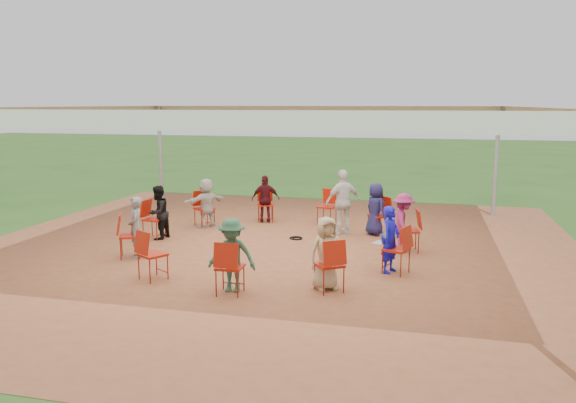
% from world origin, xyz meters
% --- Properties ---
extents(ground, '(80.00, 80.00, 0.00)m').
position_xyz_m(ground, '(0.00, 0.00, 0.00)').
color(ground, '#264D18').
rests_on(ground, ground).
extents(dirt_patch, '(13.00, 13.00, 0.00)m').
position_xyz_m(dirt_patch, '(0.00, 0.00, 0.01)').
color(dirt_patch, brown).
rests_on(dirt_patch, ground).
extents(tent, '(10.33, 10.33, 3.00)m').
position_xyz_m(tent, '(0.00, 0.00, 2.37)').
color(tent, '#B2B2B7').
rests_on(tent, ground).
extents(chair_0, '(0.57, 0.56, 0.90)m').
position_xyz_m(chair_0, '(2.67, -1.10, 0.45)').
color(chair_0, '#A21706').
rests_on(chair_0, ground).
extents(chair_1, '(0.51, 0.49, 0.90)m').
position_xyz_m(chair_1, '(2.84, 0.52, 0.45)').
color(chair_1, '#A21706').
rests_on(chair_1, ground).
extents(chair_2, '(0.61, 0.61, 0.90)m').
position_xyz_m(chair_2, '(2.11, 1.97, 0.45)').
color(chair_2, '#A21706').
rests_on(chair_2, ground).
extents(chair_3, '(0.52, 0.53, 0.90)m').
position_xyz_m(chair_3, '(0.71, 2.80, 0.45)').
color(chair_3, '#A21706').
rests_on(chair_3, ground).
extents(chair_4, '(0.54, 0.55, 0.90)m').
position_xyz_m(chair_4, '(-0.91, 2.74, 0.45)').
color(chair_4, '#A21706').
rests_on(chair_4, ground).
extents(chair_5, '(0.61, 0.60, 0.90)m').
position_xyz_m(chair_5, '(-2.25, 1.81, 0.45)').
color(chair_5, '#A21706').
rests_on(chair_5, ground).
extents(chair_6, '(0.48, 0.46, 0.90)m').
position_xyz_m(chair_6, '(-2.87, 0.31, 0.45)').
color(chair_6, '#A21706').
rests_on(chair_6, ground).
extents(chair_7, '(0.58, 0.57, 0.90)m').
position_xyz_m(chair_7, '(-2.58, -1.30, 0.45)').
color(chair_7, '#A21706').
rests_on(chair_7, ground).
extents(chair_8, '(0.59, 0.59, 0.90)m').
position_xyz_m(chair_8, '(-1.47, -2.48, 0.45)').
color(chair_8, '#A21706').
rests_on(chair_8, ground).
extents(chair_9, '(0.44, 0.46, 0.90)m').
position_xyz_m(chair_9, '(0.11, -2.89, 0.45)').
color(chair_9, '#A21706').
rests_on(chair_9, ground).
extents(chair_10, '(0.60, 0.60, 0.90)m').
position_xyz_m(chair_10, '(1.65, -2.37, 0.45)').
color(chair_10, '#A21706').
rests_on(chair_10, ground).
extents(person_seated_0, '(0.44, 0.53, 1.23)m').
position_xyz_m(person_seated_0, '(2.56, -1.06, 0.62)').
color(person_seated_0, '#1310B4').
rests_on(person_seated_0, ground).
extents(person_seated_1, '(0.53, 0.85, 1.23)m').
position_xyz_m(person_seated_1, '(2.72, 0.49, 0.62)').
color(person_seated_1, '#862054').
rests_on(person_seated_1, ground).
extents(person_seated_2, '(0.66, 0.67, 1.23)m').
position_xyz_m(person_seated_2, '(2.02, 1.89, 0.62)').
color(person_seated_2, '#1B1A45').
rests_on(person_seated_2, ground).
extents(person_seated_3, '(0.80, 0.58, 1.23)m').
position_xyz_m(person_seated_3, '(-0.88, 2.62, 0.62)').
color(person_seated_3, '#3E0C12').
rests_on(person_seated_3, ground).
extents(person_seated_4, '(1.05, 1.16, 1.23)m').
position_xyz_m(person_seated_4, '(-2.16, 1.73, 0.62)').
color(person_seated_4, '#BCB8A8').
rests_on(person_seated_4, ground).
extents(person_seated_5, '(0.41, 0.63, 1.23)m').
position_xyz_m(person_seated_5, '(-2.75, 0.29, 0.62)').
color(person_seated_5, black).
rests_on(person_seated_5, ground).
extents(person_seated_6, '(0.47, 0.53, 1.23)m').
position_xyz_m(person_seated_6, '(-2.47, -1.24, 0.62)').
color(person_seated_6, slate).
rests_on(person_seated_6, ground).
extents(person_seated_7, '(0.81, 0.42, 1.23)m').
position_xyz_m(person_seated_7, '(0.10, -2.77, 0.62)').
color(person_seated_7, '#285038').
rests_on(person_seated_7, ground).
extents(person_seated_8, '(0.69, 0.62, 1.23)m').
position_xyz_m(person_seated_8, '(1.58, -2.27, 0.62)').
color(person_seated_8, tan).
rests_on(person_seated_8, ground).
extents(standing_person, '(1.00, 0.90, 1.54)m').
position_xyz_m(standing_person, '(1.27, 1.80, 0.78)').
color(standing_person, silver).
rests_on(standing_person, ground).
extents(cable_coil, '(0.35, 0.35, 0.03)m').
position_xyz_m(cable_coil, '(0.31, 1.04, 0.02)').
color(cable_coil, black).
rests_on(cable_coil, ground).
extents(laptop, '(0.34, 0.38, 0.21)m').
position_xyz_m(laptop, '(2.41, -0.99, 0.59)').
color(laptop, '#B7B7BC').
rests_on(laptop, ground).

